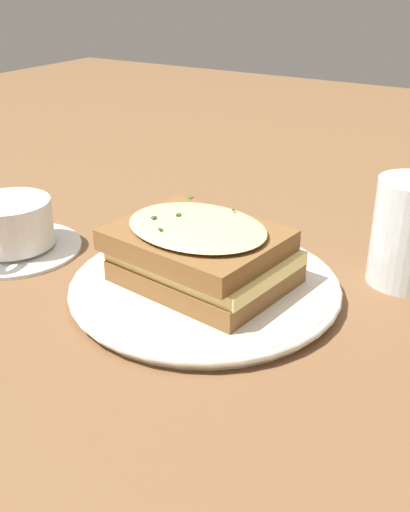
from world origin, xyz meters
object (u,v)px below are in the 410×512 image
at_px(sandwich, 201,253).
at_px(dinner_plate, 205,286).
at_px(teacup_with_saucer, 14,229).
at_px(water_glass, 409,232).

bearing_deg(sandwich, dinner_plate, -147.82).
height_order(dinner_plate, teacup_with_saucer, teacup_with_saucer).
distance_m(teacup_with_saucer, water_glass, 0.41).
distance_m(sandwich, water_glass, 0.20).
distance_m(dinner_plate, teacup_with_saucer, 0.23).
height_order(sandwich, water_glass, water_glass).
relative_size(dinner_plate, sandwich, 1.51).
bearing_deg(water_glass, teacup_with_saucer, 21.48).
relative_size(teacup_with_saucer, water_glass, 1.37).
xyz_separation_m(dinner_plate, sandwich, (0.00, 0.00, 0.04)).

